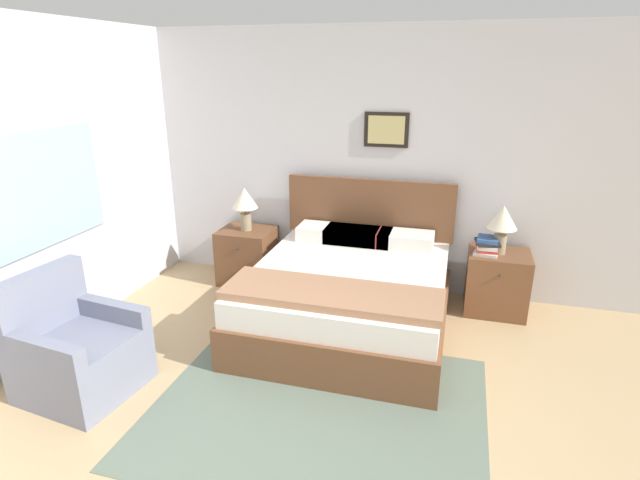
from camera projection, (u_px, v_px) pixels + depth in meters
wall_back at (369, 163)px, 5.00m from camera, size 6.91×0.09×2.60m
wall_left at (63, 183)px, 4.15m from camera, size 0.08×5.49×2.60m
area_rug_main at (318, 408)px, 3.42m from camera, size 2.23×1.82×0.01m
bed at (349, 293)px, 4.40m from camera, size 1.69×1.90×1.16m
armchair at (76, 352)px, 3.55m from camera, size 0.80×0.77×0.88m
nightstand_near_window at (248, 256)px, 5.36m from camera, size 0.55×0.51×0.59m
nightstand_by_door at (496, 282)px, 4.70m from camera, size 0.55×0.51×0.59m
table_lamp_near_window at (245, 201)px, 5.15m from camera, size 0.27×0.27×0.45m
table_lamp_by_door at (503, 221)px, 4.50m from camera, size 0.27×0.27×0.45m
book_thick_bottom at (486, 252)px, 4.59m from camera, size 0.24×0.27×0.03m
book_hardcover_middle at (487, 249)px, 4.58m from camera, size 0.19×0.22×0.03m
book_novel_upper at (487, 246)px, 4.57m from camera, size 0.18×0.21×0.04m
book_slim_near_top at (488, 242)px, 4.56m from camera, size 0.23×0.25×0.03m
book_paperback_top at (488, 239)px, 4.55m from camera, size 0.20×0.22×0.04m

